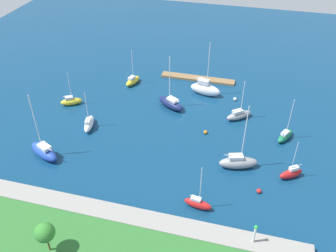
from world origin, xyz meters
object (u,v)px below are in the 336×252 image
at_px(harbor_beacon, 255,233).
at_px(sailboat_navy_east_end, 171,103).
at_px(pier_dock, 198,78).
at_px(sailboat_gray_inner_mooring, 238,162).
at_px(sailboat_red_mid_basin, 291,173).
at_px(sailboat_blue_off_beacon, 44,151).
at_px(park_tree_east, 45,233).
at_px(sailboat_yellow_near_pier, 71,101).
at_px(sailboat_white_lone_north, 205,89).
at_px(sailboat_white_far_north, 89,124).
at_px(sailboat_green_far_south, 285,136).
at_px(sailboat_yellow_lone_south, 133,81).
at_px(mooring_buoy_white, 235,99).
at_px(sailboat_red_outer_mooring, 198,204).
at_px(mooring_buoy_orange, 205,132).
at_px(sailboat_gray_center_basin, 239,115).
at_px(mooring_buoy_red, 259,191).

bearing_deg(harbor_beacon, sailboat_navy_east_end, -57.76).
height_order(pier_dock, sailboat_gray_inner_mooring, sailboat_gray_inner_mooring).
bearing_deg(sailboat_red_mid_basin, pier_dock, -87.94).
xyz_separation_m(harbor_beacon, sailboat_blue_off_beacon, (42.02, -10.84, -2.13)).
xyz_separation_m(park_tree_east, sailboat_yellow_near_pier, (16.41, -38.85, -4.30)).
relative_size(sailboat_gray_inner_mooring, sailboat_white_lone_north, 1.00).
bearing_deg(sailboat_white_far_north, sailboat_green_far_south, -93.27).
height_order(harbor_beacon, park_tree_east, park_tree_east).
bearing_deg(sailboat_green_far_south, sailboat_yellow_lone_south, 98.45).
bearing_deg(pier_dock, park_tree_east, 79.35).
distance_m(harbor_beacon, sailboat_yellow_near_pier, 54.64).
xyz_separation_m(pier_dock, mooring_buoy_white, (-11.03, 8.14, 0.12)).
height_order(sailboat_red_outer_mooring, sailboat_gray_inner_mooring, sailboat_gray_inner_mooring).
distance_m(sailboat_blue_off_beacon, mooring_buoy_orange, 33.94).
xyz_separation_m(sailboat_gray_center_basin, sailboat_green_far_south, (-10.36, 5.11, -0.12)).
distance_m(sailboat_red_outer_mooring, sailboat_green_far_south, 27.56).
height_order(sailboat_yellow_lone_south, sailboat_gray_inner_mooring, sailboat_gray_inner_mooring).
bearing_deg(sailboat_navy_east_end, sailboat_yellow_near_pier, 42.46).
bearing_deg(sailboat_yellow_near_pier, park_tree_east, -96.85).
bearing_deg(harbor_beacon, sailboat_white_far_north, -30.61).
bearing_deg(sailboat_white_lone_north, mooring_buoy_white, 3.71).
height_order(sailboat_yellow_lone_south, mooring_buoy_white, sailboat_yellow_lone_south).
distance_m(harbor_beacon, sailboat_red_outer_mooring, 11.45).
relative_size(pier_dock, mooring_buoy_white, 23.67).
bearing_deg(park_tree_east, sailboat_navy_east_end, -99.61).
bearing_deg(sailboat_gray_center_basin, mooring_buoy_orange, -169.10).
distance_m(park_tree_east, mooring_buoy_white, 55.79).
xyz_separation_m(sailboat_white_far_north, sailboat_red_outer_mooring, (-27.90, 16.57, -0.07)).
xyz_separation_m(sailboat_yellow_near_pier, sailboat_white_lone_north, (-30.79, -12.99, 0.72)).
distance_m(sailboat_gray_inner_mooring, mooring_buoy_white, 24.53).
bearing_deg(sailboat_white_lone_north, pier_dock, 124.30).
distance_m(harbor_beacon, mooring_buoy_red, 12.25).
xyz_separation_m(sailboat_gray_center_basin, mooring_buoy_white, (1.67, -7.67, -0.60)).
bearing_deg(sailboat_yellow_lone_south, sailboat_navy_east_end, -107.21).
distance_m(sailboat_yellow_near_pier, sailboat_red_mid_basin, 53.13).
relative_size(sailboat_green_far_south, sailboat_blue_off_beacon, 0.68).
relative_size(pier_dock, sailboat_red_outer_mooring, 2.13).
distance_m(sailboat_white_lone_north, mooring_buoy_red, 34.52).
height_order(mooring_buoy_red, mooring_buoy_white, mooring_buoy_red).
bearing_deg(sailboat_gray_center_basin, sailboat_red_outer_mooring, -137.08).
height_order(sailboat_green_far_south, mooring_buoy_orange, sailboat_green_far_south).
height_order(harbor_beacon, mooring_buoy_orange, harbor_beacon).
distance_m(sailboat_gray_center_basin, sailboat_green_far_south, 11.55).
bearing_deg(mooring_buoy_orange, sailboat_red_mid_basin, 152.63).
height_order(sailboat_green_far_south, sailboat_yellow_near_pier, sailboat_green_far_south).
xyz_separation_m(sailboat_green_far_south, mooring_buoy_orange, (16.79, 2.50, -0.50)).
bearing_deg(sailboat_green_far_south, harbor_beacon, -161.28).
xyz_separation_m(pier_dock, sailboat_blue_off_beacon, (23.79, 39.16, 1.11)).
relative_size(park_tree_east, sailboat_yellow_near_pier, 0.61).
relative_size(sailboat_red_outer_mooring, sailboat_blue_off_beacon, 0.65).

